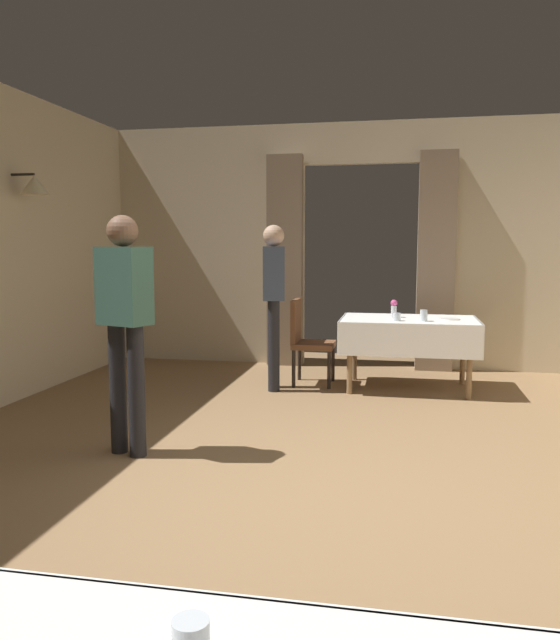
% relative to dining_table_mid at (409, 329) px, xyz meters
% --- Properties ---
extents(ground, '(10.08, 10.08, 0.00)m').
position_rel_dining_table_mid_xyz_m(ground, '(-0.61, -2.99, -0.64)').
color(ground, olive).
extents(wall_back, '(6.40, 0.27, 3.00)m').
position_rel_dining_table_mid_xyz_m(wall_back, '(-0.61, 1.19, 0.88)').
color(wall_back, beige).
rests_on(wall_back, ground).
extents(dining_table_mid, '(1.41, 0.93, 0.75)m').
position_rel_dining_table_mid_xyz_m(dining_table_mid, '(0.00, 0.00, 0.00)').
color(dining_table_mid, olive).
rests_on(dining_table_mid, ground).
extents(chair_mid_left, '(0.44, 0.44, 0.93)m').
position_rel_dining_table_mid_xyz_m(chair_mid_left, '(-1.09, 0.02, -0.13)').
color(chair_mid_left, black).
rests_on(chair_mid_left, ground).
extents(flower_vase_mid, '(0.07, 0.07, 0.19)m').
position_rel_dining_table_mid_xyz_m(flower_vase_mid, '(-0.16, 0.08, 0.21)').
color(flower_vase_mid, silver).
rests_on(flower_vase_mid, dining_table_mid).
extents(glass_mid_b, '(0.08, 0.08, 0.08)m').
position_rel_dining_table_mid_xyz_m(glass_mid_b, '(-0.13, -0.23, 0.15)').
color(glass_mid_b, silver).
rests_on(glass_mid_b, dining_table_mid).
extents(glass_mid_c, '(0.07, 0.07, 0.12)m').
position_rel_dining_table_mid_xyz_m(glass_mid_c, '(0.14, -0.21, 0.16)').
color(glass_mid_c, silver).
rests_on(glass_mid_c, dining_table_mid).
extents(plate_mid_d, '(0.21, 0.21, 0.01)m').
position_rel_dining_table_mid_xyz_m(plate_mid_d, '(0.41, -0.01, 0.11)').
color(plate_mid_d, white).
rests_on(plate_mid_d, dining_table_mid).
extents(person_waiter_by_doorway, '(0.29, 0.40, 1.72)m').
position_rel_dining_table_mid_xyz_m(person_waiter_by_doorway, '(-1.39, -0.29, 0.38)').
color(person_waiter_by_doorway, black).
rests_on(person_waiter_by_doorway, ground).
extents(person_diner_standing_aside, '(0.41, 0.33, 1.72)m').
position_rel_dining_table_mid_xyz_m(person_diner_standing_aside, '(-2.01, -2.52, 0.38)').
color(person_diner_standing_aside, black).
rests_on(person_diner_standing_aside, ground).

